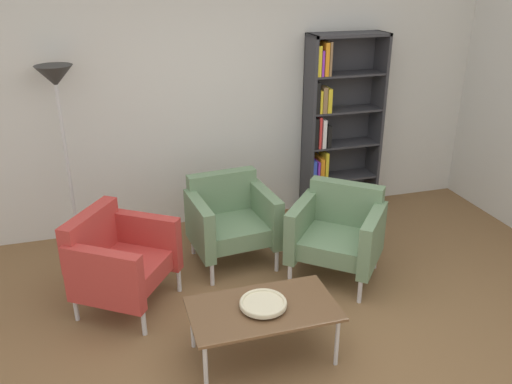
# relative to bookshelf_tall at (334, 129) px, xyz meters

# --- Properties ---
(ground_plane) EXTENTS (8.32, 8.32, 0.00)m
(ground_plane) POSITION_rel_bookshelf_tall_xyz_m (-1.17, -2.25, -0.93)
(ground_plane) COLOR brown
(plaster_back_panel) EXTENTS (6.40, 0.12, 2.90)m
(plaster_back_panel) POSITION_rel_bookshelf_tall_xyz_m (-1.17, 0.21, 0.52)
(plaster_back_panel) COLOR silver
(plaster_back_panel) RESTS_ON ground_plane
(bookshelf_tall) EXTENTS (0.80, 0.30, 1.90)m
(bookshelf_tall) POSITION_rel_bookshelf_tall_xyz_m (0.00, 0.00, 0.00)
(bookshelf_tall) COLOR #333338
(bookshelf_tall) RESTS_ON ground_plane
(coffee_table_low) EXTENTS (1.00, 0.56, 0.40)m
(coffee_table_low) POSITION_rel_bookshelf_tall_xyz_m (-1.42, -2.08, -0.56)
(coffee_table_low) COLOR brown
(coffee_table_low) RESTS_ON ground_plane
(decorative_bowl) EXTENTS (0.32, 0.32, 0.05)m
(decorative_bowl) POSITION_rel_bookshelf_tall_xyz_m (-1.42, -2.08, -0.49)
(decorative_bowl) COLOR beige
(decorative_bowl) RESTS_ON coffee_table_low
(armchair_near_window) EXTENTS (0.93, 0.94, 0.78)m
(armchair_near_window) POSITION_rel_bookshelf_tall_xyz_m (-2.31, -1.17, -0.51)
(armchair_near_window) COLOR #B73833
(armchair_near_window) RESTS_ON ground_plane
(armchair_spare_guest) EXTENTS (0.95, 0.94, 0.78)m
(armchair_spare_guest) POSITION_rel_bookshelf_tall_xyz_m (-0.48, -1.23, -0.51)
(armchair_spare_guest) COLOR slate
(armchair_spare_guest) RESTS_ON ground_plane
(armchair_by_bookshelf) EXTENTS (0.78, 0.72, 0.78)m
(armchair_by_bookshelf) POSITION_rel_bookshelf_tall_xyz_m (-1.30, -0.72, -0.51)
(armchair_by_bookshelf) COLOR slate
(armchair_by_bookshelf) RESTS_ON ground_plane
(floor_lamp_torchiere) EXTENTS (0.32, 0.32, 1.74)m
(floor_lamp_torchiere) POSITION_rel_bookshelf_tall_xyz_m (-2.66, -0.10, 0.52)
(floor_lamp_torchiere) COLOR silver
(floor_lamp_torchiere) RESTS_ON ground_plane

